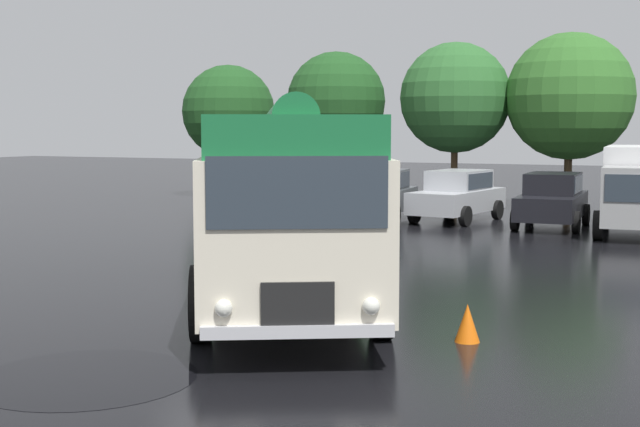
% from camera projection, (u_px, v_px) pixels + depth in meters
% --- Properties ---
extents(ground_plane, '(120.00, 120.00, 0.00)m').
position_uv_depth(ground_plane, '(239.00, 295.00, 16.31)').
color(ground_plane, black).
extents(vintage_bus, '(7.01, 10.01, 3.49)m').
position_uv_depth(vintage_bus, '(285.00, 193.00, 15.72)').
color(vintage_bus, silver).
rests_on(vintage_bus, ground).
extents(car_near_left, '(2.30, 4.36, 1.66)m').
position_uv_depth(car_near_left, '(379.00, 195.00, 29.31)').
color(car_near_left, '#4C5156').
rests_on(car_near_left, ground).
extents(car_mid_left, '(2.41, 4.40, 1.66)m').
position_uv_depth(car_mid_left, '(458.00, 195.00, 29.02)').
color(car_mid_left, '#B7BABF').
rests_on(car_mid_left, ground).
extents(car_mid_right, '(2.08, 4.26, 1.66)m').
position_uv_depth(car_mid_right, '(552.00, 200.00, 27.24)').
color(car_mid_right, black).
rests_on(car_mid_right, ground).
extents(tree_far_left, '(4.04, 4.04, 5.78)m').
position_uv_depth(tree_far_left, '(229.00, 111.00, 38.93)').
color(tree_far_left, '#4C3823').
rests_on(tree_far_left, ground).
extents(tree_left_of_centre, '(3.96, 3.96, 6.08)m').
position_uv_depth(tree_left_of_centre, '(338.00, 101.00, 35.69)').
color(tree_left_of_centre, '#4C3823').
rests_on(tree_left_of_centre, ground).
extents(tree_centre, '(4.21, 4.21, 6.28)m').
position_uv_depth(tree_centre, '(455.00, 97.00, 33.94)').
color(tree_centre, '#4C3823').
rests_on(tree_centre, ground).
extents(tree_right_of_centre, '(4.65, 4.65, 6.51)m').
position_uv_depth(tree_right_of_centre, '(572.00, 95.00, 32.48)').
color(tree_right_of_centre, '#4C3823').
rests_on(tree_right_of_centre, ground).
extents(traffic_cone, '(0.36, 0.36, 0.55)m').
position_uv_depth(traffic_cone, '(467.00, 323.00, 12.69)').
color(traffic_cone, orange).
rests_on(traffic_cone, ground).
extents(puddle_patch, '(2.72, 2.72, 0.01)m').
position_uv_depth(puddle_patch, '(86.00, 377.00, 10.90)').
color(puddle_patch, black).
rests_on(puddle_patch, ground).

